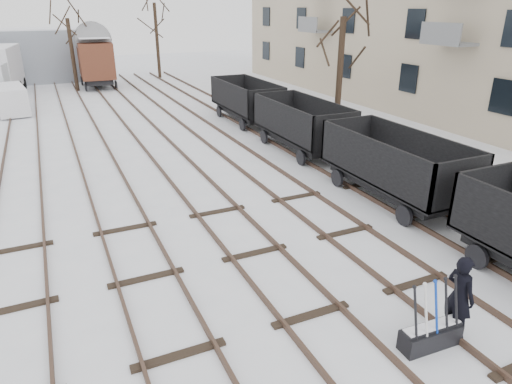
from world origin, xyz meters
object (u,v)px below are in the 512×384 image
ground_frame (431,335)px  box_van_wagon (95,58)px  panel_van (11,99)px  worker (460,296)px

ground_frame → box_van_wagon: 35.57m
panel_van → box_van_wagon: bearing=45.5°
ground_frame → box_van_wagon: size_ratio=0.28×
ground_frame → panel_van: panel_van is taller
ground_frame → box_van_wagon: box_van_wagon is taller
panel_van → ground_frame: bearing=-80.4°
panel_van → worker: bearing=-78.9°
worker → box_van_wagon: size_ratio=0.34×
ground_frame → box_van_wagon: (-2.06, 35.45, 2.07)m
box_van_wagon → panel_van: (-6.23, -8.18, -1.45)m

